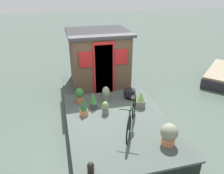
# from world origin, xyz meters

# --- Properties ---
(ground_plane) EXTENTS (60.00, 60.00, 0.00)m
(ground_plane) POSITION_xyz_m (0.00, 0.00, 0.00)
(ground_plane) COLOR #47564C
(houseboat_deck) EXTENTS (5.82, 2.81, 0.51)m
(houseboat_deck) POSITION_xyz_m (0.00, 0.00, 0.25)
(houseboat_deck) COLOR #424C47
(houseboat_deck) RESTS_ON ground_plane
(houseboat_cabin) EXTENTS (2.00, 2.20, 1.97)m
(houseboat_cabin) POSITION_xyz_m (1.80, 0.00, 1.50)
(houseboat_cabin) COLOR #4C3828
(houseboat_cabin) RESTS_ON houseboat_deck
(bicycle) EXTENTS (1.63, 0.85, 0.86)m
(bicycle) POSITION_xyz_m (-1.39, -0.22, 0.90)
(bicycle) COLOR black
(bicycle) RESTS_ON houseboat_deck
(potted_plant_geranium) EXTENTS (0.27, 0.27, 0.51)m
(potted_plant_geranium) POSITION_xyz_m (0.33, 0.92, 0.78)
(potted_plant_geranium) COLOR #B2603D
(potted_plant_geranium) RESTS_ON houseboat_deck
(potted_plant_succulent) EXTENTS (0.20, 0.20, 0.40)m
(potted_plant_succulent) POSITION_xyz_m (-0.50, 0.28, 0.70)
(potted_plant_succulent) COLOR slate
(potted_plant_succulent) RESTS_ON houseboat_deck
(potted_plant_rosemary) EXTENTS (0.31, 0.31, 0.52)m
(potted_plant_rosemary) POSITION_xyz_m (-0.40, -0.85, 0.75)
(potted_plant_rosemary) COLOR slate
(potted_plant_rosemary) RESTS_ON houseboat_deck
(potted_plant_ivy) EXTENTS (0.22, 0.22, 0.56)m
(potted_plant_ivy) POSITION_xyz_m (-0.12, 0.57, 0.77)
(potted_plant_ivy) COLOR #38383D
(potted_plant_ivy) RESTS_ON houseboat_deck
(potted_plant_fern) EXTENTS (0.24, 0.24, 0.55)m
(potted_plant_fern) POSITION_xyz_m (-0.41, 0.90, 0.77)
(potted_plant_fern) COLOR #C6754C
(potted_plant_fern) RESTS_ON houseboat_deck
(potted_plant_sage) EXTENTS (0.41, 0.41, 0.55)m
(potted_plant_sage) POSITION_xyz_m (-2.18, -0.87, 0.80)
(potted_plant_sage) COLOR #C6754C
(potted_plant_sage) RESTS_ON houseboat_deck
(potted_plant_basil) EXTENTS (0.24, 0.24, 0.52)m
(potted_plant_basil) POSITION_xyz_m (0.23, 0.09, 0.78)
(potted_plant_basil) COLOR slate
(potted_plant_basil) RESTS_ON houseboat_deck
(charcoal_grill) EXTENTS (0.39, 0.39, 0.31)m
(charcoal_grill) POSITION_xyz_m (0.25, -0.72, 0.71)
(charcoal_grill) COLOR black
(charcoal_grill) RESTS_ON houseboat_deck
(mooring_bollard) EXTENTS (0.15, 0.15, 0.26)m
(mooring_bollard) POSITION_xyz_m (-2.60, 1.06, 0.64)
(mooring_bollard) COLOR black
(mooring_bollard) RESTS_ON houseboat_deck
(dinghy_boat) EXTENTS (2.97, 3.10, 0.50)m
(dinghy_boat) POSITION_xyz_m (1.75, -5.72, 0.25)
(dinghy_boat) COLOR #232328
(dinghy_boat) RESTS_ON ground_plane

